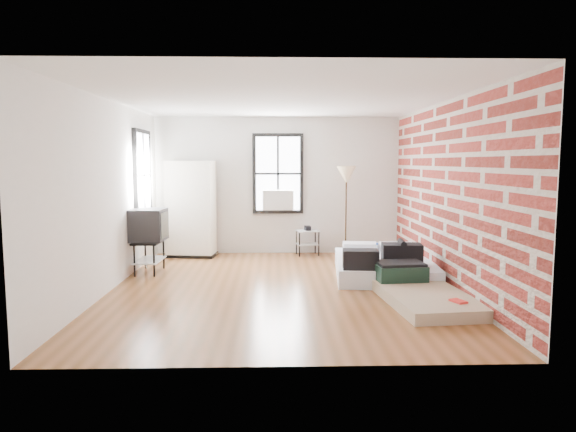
{
  "coord_description": "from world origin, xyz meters",
  "views": [
    {
      "loc": [
        -0.08,
        -7.58,
        1.89
      ],
      "look_at": [
        0.13,
        0.3,
        1.06
      ],
      "focal_mm": 32.0,
      "sensor_mm": 36.0,
      "label": 1
    }
  ],
  "objects_px": {
    "mattress_bare": "(418,290)",
    "wardrobe": "(191,209)",
    "tv_stand": "(149,227)",
    "side_table": "(308,236)",
    "floor_lamp": "(346,179)",
    "mattress_main": "(383,264)"
  },
  "relations": [
    {
      "from": "mattress_bare",
      "to": "wardrobe",
      "type": "height_order",
      "value": "wardrobe"
    },
    {
      "from": "mattress_main",
      "to": "tv_stand",
      "type": "relative_size",
      "value": 2.05
    },
    {
      "from": "mattress_main",
      "to": "side_table",
      "type": "distance_m",
      "value": 2.24
    },
    {
      "from": "floor_lamp",
      "to": "wardrobe",
      "type": "bearing_deg",
      "value": 180.0
    },
    {
      "from": "floor_lamp",
      "to": "mattress_bare",
      "type": "bearing_deg",
      "value": -80.82
    },
    {
      "from": "wardrobe",
      "to": "side_table",
      "type": "xyz_separation_m",
      "value": [
        2.34,
        0.07,
        -0.55
      ]
    },
    {
      "from": "wardrobe",
      "to": "mattress_bare",
      "type": "bearing_deg",
      "value": -35.11
    },
    {
      "from": "wardrobe",
      "to": "floor_lamp",
      "type": "distance_m",
      "value": 3.17
    },
    {
      "from": "floor_lamp",
      "to": "mattress_main",
      "type": "bearing_deg",
      "value": -78.48
    },
    {
      "from": "mattress_main",
      "to": "mattress_bare",
      "type": "distance_m",
      "value": 1.53
    },
    {
      "from": "mattress_bare",
      "to": "floor_lamp",
      "type": "xyz_separation_m",
      "value": [
        -0.54,
        3.36,
        1.43
      ]
    },
    {
      "from": "mattress_bare",
      "to": "side_table",
      "type": "height_order",
      "value": "side_table"
    },
    {
      "from": "mattress_bare",
      "to": "side_table",
      "type": "xyz_separation_m",
      "value": [
        -1.31,
        3.43,
        0.27
      ]
    },
    {
      "from": "wardrobe",
      "to": "tv_stand",
      "type": "xyz_separation_m",
      "value": [
        -0.47,
        -1.51,
        -0.16
      ]
    },
    {
      "from": "tv_stand",
      "to": "floor_lamp",
      "type": "bearing_deg",
      "value": 24.61
    },
    {
      "from": "mattress_main",
      "to": "floor_lamp",
      "type": "relative_size",
      "value": 1.25
    },
    {
      "from": "mattress_bare",
      "to": "wardrobe",
      "type": "relative_size",
      "value": 1.07
    },
    {
      "from": "mattress_bare",
      "to": "tv_stand",
      "type": "xyz_separation_m",
      "value": [
        -4.12,
        1.85,
        0.66
      ]
    },
    {
      "from": "wardrobe",
      "to": "tv_stand",
      "type": "distance_m",
      "value": 1.59
    },
    {
      "from": "tv_stand",
      "to": "side_table",
      "type": "bearing_deg",
      "value": 31.07
    },
    {
      "from": "mattress_main",
      "to": "mattress_bare",
      "type": "height_order",
      "value": "mattress_main"
    },
    {
      "from": "mattress_main",
      "to": "tv_stand",
      "type": "height_order",
      "value": "tv_stand"
    }
  ]
}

